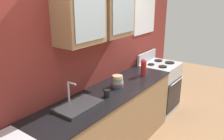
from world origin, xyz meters
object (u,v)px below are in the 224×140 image
object	(u,v)px
stove_range	(159,87)
sink_faucet	(78,105)
bowl_stack	(117,81)
vase	(144,67)
cup_near_sink	(107,93)

from	to	relation	value
stove_range	sink_faucet	world-z (taller)	sink_faucet
bowl_stack	vase	xyz separation A→B (m)	(0.61, -0.06, 0.07)
sink_faucet	cup_near_sink	distance (m)	0.41
stove_range	vase	world-z (taller)	vase
bowl_stack	cup_near_sink	bearing A→B (deg)	-165.77
bowl_stack	cup_near_sink	size ratio (longest dim) A/B	1.51
stove_range	sink_faucet	bearing A→B (deg)	178.90
stove_range	bowl_stack	xyz separation A→B (m)	(-1.33, 0.02, 0.52)
vase	cup_near_sink	bearing A→B (deg)	-178.46
cup_near_sink	stove_range	bearing A→B (deg)	2.35
vase	sink_faucet	bearing A→B (deg)	176.51
sink_faucet	cup_near_sink	world-z (taller)	sink_faucet
stove_range	bowl_stack	world-z (taller)	stove_range
sink_faucet	cup_near_sink	size ratio (longest dim) A/B	4.70
sink_faucet	bowl_stack	world-z (taller)	sink_faucet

